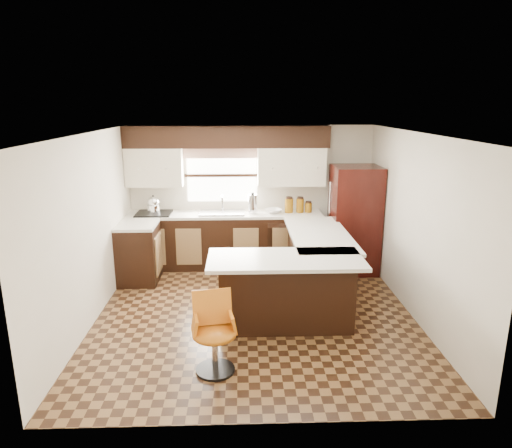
{
  "coord_description": "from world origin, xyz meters",
  "views": [
    {
      "loc": [
        -0.18,
        -5.65,
        2.76
      ],
      "look_at": [
        0.03,
        0.45,
        1.14
      ],
      "focal_mm": 32.0,
      "sensor_mm": 36.0,
      "label": 1
    }
  ],
  "objects_px": {
    "bar_chair": "(215,335)",
    "refrigerator": "(354,220)",
    "peninsula_long": "(315,265)",
    "peninsula_return": "(286,293)"
  },
  "relations": [
    {
      "from": "peninsula_return",
      "to": "refrigerator",
      "type": "distance_m",
      "value": 2.4
    },
    {
      "from": "peninsula_return",
      "to": "peninsula_long",
      "type": "bearing_deg",
      "value": 61.7
    },
    {
      "from": "peninsula_return",
      "to": "bar_chair",
      "type": "bearing_deg",
      "value": -129.95
    },
    {
      "from": "peninsula_return",
      "to": "refrigerator",
      "type": "xyz_separation_m",
      "value": [
        1.32,
        1.96,
        0.44
      ]
    },
    {
      "from": "peninsula_return",
      "to": "bar_chair",
      "type": "distance_m",
      "value": 1.31
    },
    {
      "from": "bar_chair",
      "to": "refrigerator",
      "type": "bearing_deg",
      "value": 43.76
    },
    {
      "from": "peninsula_return",
      "to": "bar_chair",
      "type": "height_order",
      "value": "peninsula_return"
    },
    {
      "from": "refrigerator",
      "to": "bar_chair",
      "type": "bearing_deg",
      "value": -126.18
    },
    {
      "from": "peninsula_long",
      "to": "refrigerator",
      "type": "distance_m",
      "value": 1.34
    },
    {
      "from": "peninsula_long",
      "to": "bar_chair",
      "type": "bearing_deg",
      "value": -124.62
    }
  ]
}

